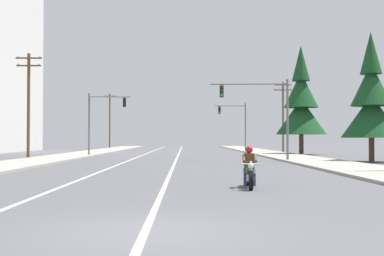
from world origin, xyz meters
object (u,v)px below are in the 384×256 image
motorcycle_with_rider (249,171)px  conifer_tree_right_verge_near (371,102)px  traffic_signal_near_right (264,106)px  utility_pole_right_far (283,114)px  utility_pole_left_far (110,120)px  utility_pole_left_near (29,102)px  traffic_signal_mid_right (237,120)px  traffic_signal_near_left (101,115)px  conifer_tree_right_verge_far (301,104)px

motorcycle_with_rider → conifer_tree_right_verge_near: conifer_tree_right_verge_near is taller
traffic_signal_near_right → utility_pole_right_far: utility_pole_right_far is taller
conifer_tree_right_verge_near → utility_pole_left_far: bearing=117.7°
utility_pole_left_near → motorcycle_with_rider: bearing=-57.8°
motorcycle_with_rider → conifer_tree_right_verge_near: 22.15m
motorcycle_with_rider → utility_pole_left_far: size_ratio=0.23×
utility_pole_left_far → conifer_tree_right_verge_near: size_ratio=1.01×
traffic_signal_near_right → utility_pole_left_far: utility_pole_left_far is taller
utility_pole_right_far → traffic_signal_mid_right: bearing=-165.3°
traffic_signal_near_left → utility_pole_left_near: (-5.12, -6.28, 0.84)m
traffic_signal_near_right → motorcycle_with_rider: bearing=-100.7°
traffic_signal_near_right → conifer_tree_right_verge_near: size_ratio=0.65×
traffic_signal_near_left → conifer_tree_right_verge_far: size_ratio=0.53×
motorcycle_with_rider → utility_pole_right_far: utility_pole_right_far is taller
traffic_signal_near_right → utility_pole_right_far: size_ratio=0.68×
utility_pole_left_far → conifer_tree_right_verge_far: bearing=-54.0°
motorcycle_with_rider → conifer_tree_right_verge_far: bearing=73.8°
traffic_signal_near_right → conifer_tree_right_verge_far: bearing=67.1°
traffic_signal_near_left → utility_pole_left_far: utility_pole_left_far is taller
traffic_signal_near_right → utility_pole_left_far: bearing=111.0°
traffic_signal_near_right → conifer_tree_right_verge_far: size_ratio=0.53×
traffic_signal_near_left → utility_pole_right_far: bearing=35.1°
utility_pole_left_near → utility_pole_left_far: 45.60m
utility_pole_left_near → utility_pole_left_far: size_ratio=0.93×
conifer_tree_right_verge_far → utility_pole_left_far: bearing=126.0°
motorcycle_with_rider → traffic_signal_near_right: bearing=79.3°
traffic_signal_mid_right → utility_pole_right_far: bearing=14.7°
traffic_signal_near_right → utility_pole_left_near: (-19.42, 5.27, 0.73)m
traffic_signal_near_left → utility_pole_left_near: bearing=-129.2°
utility_pole_right_far → utility_pole_left_far: utility_pole_left_far is taller
motorcycle_with_rider → traffic_signal_near_right: size_ratio=0.35×
motorcycle_with_rider → traffic_signal_near_right: 20.32m
utility_pole_right_far → utility_pole_left_far: bearing=136.8°
motorcycle_with_rider → traffic_signal_near_left: traffic_signal_near_left is taller
traffic_signal_near_right → conifer_tree_right_verge_far: 16.49m
traffic_signal_mid_right → utility_pole_left_near: bearing=-135.8°
traffic_signal_near_left → utility_pole_left_far: bearing=97.6°
traffic_signal_near_right → utility_pole_left_far: size_ratio=0.64×
traffic_signal_near_right → traffic_signal_near_left: same height
utility_pole_left_far → conifer_tree_right_verge_far: 44.12m
utility_pole_left_near → conifer_tree_right_verge_near: 27.86m
traffic_signal_near_right → traffic_signal_mid_right: 24.67m
traffic_signal_mid_right → traffic_signal_near_right: bearing=-91.2°
conifer_tree_right_verge_far → conifer_tree_right_verge_near: bearing=-85.4°
traffic_signal_near_right → traffic_signal_mid_right: (0.52, 24.67, -0.12)m
motorcycle_with_rider → traffic_signal_near_left: size_ratio=0.35×
utility_pole_left_near → utility_pole_right_far: utility_pole_right_far is taller
traffic_signal_mid_right → conifer_tree_right_verge_far: (5.87, -9.51, 1.32)m
traffic_signal_mid_right → utility_pole_right_far: utility_pole_right_far is taller
traffic_signal_near_right → conifer_tree_right_verge_far: (6.39, 15.16, 1.20)m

